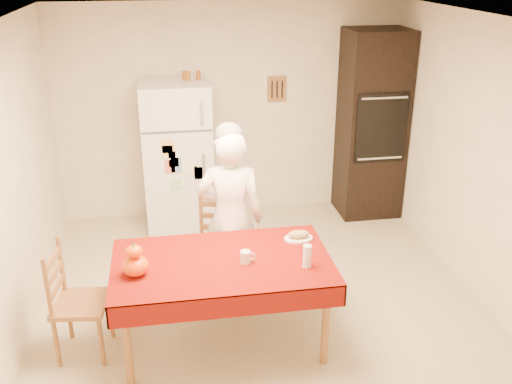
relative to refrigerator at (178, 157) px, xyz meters
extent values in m
plane|color=tan|center=(0.65, -1.88, -0.85)|extent=(4.50, 4.50, 0.00)
cube|color=#F4E7CD|center=(0.65, 0.37, 0.40)|extent=(4.00, 0.02, 2.50)
cube|color=#F4E7CD|center=(0.65, -4.13, 0.40)|extent=(4.00, 0.02, 2.50)
cube|color=#F4E7CD|center=(-1.35, -1.88, 0.40)|extent=(0.02, 4.50, 2.50)
cube|color=#F4E7CD|center=(2.65, -1.88, 0.40)|extent=(0.02, 4.50, 2.50)
cube|color=white|center=(0.65, -1.88, 1.65)|extent=(4.00, 4.50, 0.02)
cube|color=brown|center=(1.20, 0.36, 0.65)|extent=(0.22, 0.02, 0.30)
cube|color=white|center=(0.00, 0.00, 0.00)|extent=(0.75, 0.70, 1.70)
cube|color=silver|center=(0.26, -0.37, 0.60)|extent=(0.03, 0.03, 0.25)
cube|color=silver|center=(0.26, -0.37, -0.15)|extent=(0.03, 0.03, 0.60)
cube|color=black|center=(2.28, 0.05, 0.25)|extent=(0.70, 0.60, 2.20)
cube|color=black|center=(2.28, -0.26, 0.30)|extent=(0.59, 0.02, 0.80)
cylinder|color=brown|center=(-0.49, -2.65, -0.50)|extent=(0.06, 0.06, 0.71)
cylinder|color=brown|center=(-0.49, -1.87, -0.50)|extent=(0.06, 0.06, 0.71)
cylinder|color=brown|center=(0.99, -2.65, -0.50)|extent=(0.06, 0.06, 0.71)
cylinder|color=brown|center=(0.99, -1.87, -0.50)|extent=(0.06, 0.06, 0.71)
cube|color=brown|center=(0.25, -2.26, -0.12)|extent=(1.60, 0.90, 0.04)
cube|color=#540C04|center=(0.25, -2.26, -0.09)|extent=(1.70, 1.00, 0.01)
cylinder|color=brown|center=(0.06, -1.63, -0.64)|extent=(0.04, 0.04, 0.43)
cylinder|color=brown|center=(0.16, -1.31, -0.64)|extent=(0.04, 0.04, 0.43)
cylinder|color=brown|center=(0.41, -1.73, -0.64)|extent=(0.04, 0.04, 0.43)
cylinder|color=brown|center=(0.50, -1.40, -0.64)|extent=(0.04, 0.04, 0.43)
cube|color=brown|center=(0.28, -1.52, -0.40)|extent=(0.51, 0.50, 0.04)
cube|color=brown|center=(0.33, -1.35, -0.15)|extent=(0.36, 0.12, 0.50)
cylinder|color=brown|center=(-0.71, -2.40, -0.64)|extent=(0.04, 0.04, 0.43)
cylinder|color=brown|center=(-1.05, -2.35, -0.64)|extent=(0.04, 0.04, 0.43)
cylinder|color=brown|center=(-0.66, -2.04, -0.64)|extent=(0.04, 0.04, 0.43)
cylinder|color=brown|center=(-1.00, -2.00, -0.64)|extent=(0.04, 0.04, 0.43)
cube|color=brown|center=(-0.86, -2.20, -0.40)|extent=(0.45, 0.47, 0.04)
cube|color=brown|center=(-1.02, -2.17, -0.15)|extent=(0.08, 0.36, 0.50)
imported|color=white|center=(0.39, -1.61, -0.04)|extent=(0.66, 0.50, 1.63)
cylinder|color=silver|center=(0.42, -2.32, -0.04)|extent=(0.08, 0.08, 0.10)
ellipsoid|color=#E94905|center=(-0.41, -2.36, -0.01)|extent=(0.20, 0.20, 0.15)
ellipsoid|color=#C65304|center=(-0.41, -2.36, 0.11)|extent=(0.12, 0.12, 0.09)
cylinder|color=white|center=(0.88, -2.45, 0.00)|extent=(0.07, 0.07, 0.18)
cylinder|color=white|center=(0.92, -2.01, -0.08)|extent=(0.24, 0.24, 0.02)
ellipsoid|color=#9D794D|center=(0.92, -2.01, -0.04)|extent=(0.18, 0.10, 0.06)
cylinder|color=brown|center=(0.12, 0.05, 0.90)|extent=(0.05, 0.05, 0.10)
cylinder|color=#905A1A|center=(0.16, 0.05, 0.90)|extent=(0.05, 0.05, 0.10)
cylinder|color=brown|center=(0.27, 0.05, 0.90)|extent=(0.05, 0.05, 0.10)
camera|label=1|loc=(-0.13, -6.12, 2.12)|focal=40.00mm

